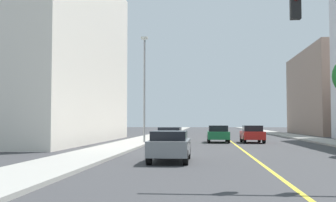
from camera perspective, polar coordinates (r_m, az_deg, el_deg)
name	(u,v)px	position (r m, az deg, el deg)	size (l,w,h in m)	color
ground	(227,138)	(46.71, 8.05, -5.08)	(192.00, 192.00, 0.00)	#38383A
sidewalk_left	(151,137)	(47.03, -2.35, -5.00)	(3.04, 168.00, 0.15)	#9E9B93
sidewalk_right	(305,138)	(47.91, 18.25, -4.82)	(3.04, 168.00, 0.15)	#9E9B93
lane_marking_center	(227,138)	(46.71, 8.05, -5.07)	(0.16, 144.00, 0.01)	yellow
building_left_near	(45,53)	(39.98, -16.50, 6.32)	(10.68, 24.69, 16.26)	silver
street_lamp	(144,84)	(34.91, -3.24, 2.34)	(0.56, 0.28, 8.82)	gray
car_green	(218,134)	(37.16, 6.86, -4.49)	(1.91, 4.02, 1.51)	#196638
car_red	(252,134)	(37.16, 11.44, -4.44)	(1.86, 3.85, 1.51)	red
car_gray	(170,145)	(19.15, 0.26, -6.08)	(1.79, 4.04, 1.41)	slate
car_silver	(170,136)	(32.48, 0.24, -4.78)	(2.00, 4.27, 1.41)	#BCBCC1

